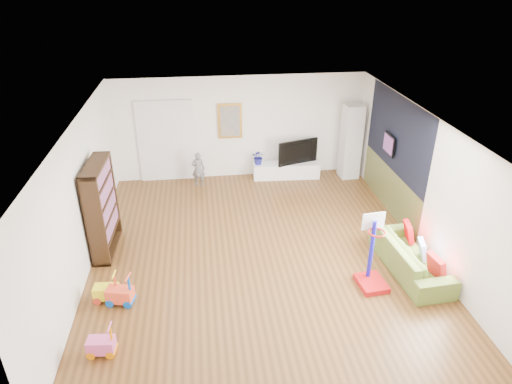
{
  "coord_description": "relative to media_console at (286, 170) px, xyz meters",
  "views": [
    {
      "loc": [
        -1.03,
        -7.56,
        5.22
      ],
      "look_at": [
        0.0,
        0.4,
        1.15
      ],
      "focal_mm": 32.0,
      "sensor_mm": 36.0,
      "label": 1
    }
  ],
  "objects": [
    {
      "name": "ride_on_yellow",
      "position": [
        -3.98,
        -4.55,
        0.07
      ],
      "size": [
        0.43,
        0.29,
        0.55
      ],
      "primitive_type": "cube",
      "rotation": [
        0.0,
        0.0,
        -0.08
      ],
      "color": "yellow",
      "rests_on": "ground"
    },
    {
      "name": "sofa",
      "position": [
        1.53,
        -4.4,
        0.09
      ],
      "size": [
        0.92,
        2.05,
        0.58
      ],
      "primitive_type": "imported",
      "rotation": [
        0.0,
        0.0,
        1.64
      ],
      "color": "olive",
      "rests_on": "ground"
    },
    {
      "name": "pillow_left",
      "position": [
        1.73,
        -4.94,
        0.26
      ],
      "size": [
        0.17,
        0.43,
        0.41
      ],
      "primitive_type": "cube",
      "rotation": [
        0.0,
        0.0,
        0.15
      ],
      "color": "#B01917",
      "rests_on": "sofa"
    },
    {
      "name": "doorway",
      "position": [
        -3.11,
        0.27,
        0.84
      ],
      "size": [
        1.45,
        0.06,
        2.1
      ],
      "primitive_type": "cube",
      "color": "white",
      "rests_on": "ground"
    },
    {
      "name": "floor",
      "position": [
        -1.21,
        -3.44,
        -0.21
      ],
      "size": [
        6.5,
        7.5,
        0.0
      ],
      "primitive_type": "cube",
      "color": "brown",
      "rests_on": "ground"
    },
    {
      "name": "tv",
      "position": [
        0.25,
        0.04,
        0.53
      ],
      "size": [
        1.13,
        0.48,
        0.66
      ],
      "primitive_type": "imported",
      "rotation": [
        0.0,
        0.0,
        0.3
      ],
      "color": "black",
      "rests_on": "media_console"
    },
    {
      "name": "pillow_center",
      "position": [
        1.73,
        -4.41,
        0.26
      ],
      "size": [
        0.17,
        0.36,
        0.35
      ],
      "primitive_type": "cube",
      "rotation": [
        0.0,
        0.0,
        -0.25
      ],
      "color": "silver",
      "rests_on": "sofa"
    },
    {
      "name": "wall_front",
      "position": [
        -1.21,
        -7.19,
        1.14
      ],
      "size": [
        6.5,
        0.0,
        2.7
      ],
      "primitive_type": "cube",
      "color": "silver",
      "rests_on": "ground"
    },
    {
      "name": "vase_plant",
      "position": [
        -0.74,
        0.03,
        0.41
      ],
      "size": [
        0.41,
        0.38,
        0.4
      ],
      "primitive_type": "imported",
      "rotation": [
        0.0,
        0.0,
        -0.19
      ],
      "color": "navy",
      "rests_on": "media_console"
    },
    {
      "name": "navy_accent",
      "position": [
        2.03,
        -2.04,
        1.64
      ],
      "size": [
        0.01,
        3.2,
        1.7
      ],
      "primitive_type": "cube",
      "color": "black",
      "rests_on": "wall_right"
    },
    {
      "name": "child",
      "position": [
        -2.34,
        -0.2,
        0.25
      ],
      "size": [
        0.35,
        0.24,
        0.91
      ],
      "primitive_type": "imported",
      "rotation": [
        0.0,
        0.0,
        3.08
      ],
      "color": "slate",
      "rests_on": "ground"
    },
    {
      "name": "artwork_right",
      "position": [
        1.96,
        -1.84,
        1.34
      ],
      "size": [
        0.04,
        0.56,
        0.46
      ],
      "primitive_type": "cube",
      "color": "#7F3F8C",
      "rests_on": "wall_right"
    },
    {
      "name": "basketball_hoop",
      "position": [
        0.66,
        -4.75,
        0.49
      ],
      "size": [
        0.53,
        0.63,
        1.39
      ],
      "primitive_type": "cube",
      "rotation": [
        0.0,
        0.0,
        0.1
      ],
      "color": "#B71214",
      "rests_on": "ground"
    },
    {
      "name": "painting_back",
      "position": [
        -1.46,
        0.27,
        1.34
      ],
      "size": [
        0.62,
        0.06,
        0.92
      ],
      "primitive_type": "cube",
      "color": "gold",
      "rests_on": "wall_back"
    },
    {
      "name": "ride_on_orange",
      "position": [
        -3.74,
        -4.66,
        0.08
      ],
      "size": [
        0.48,
        0.36,
        0.58
      ],
      "primitive_type": "cube",
      "rotation": [
        0.0,
        0.0,
        -0.23
      ],
      "color": "#FC4F2E",
      "rests_on": "ground"
    },
    {
      "name": "ceiling",
      "position": [
        -1.21,
        -3.44,
        2.49
      ],
      "size": [
        6.5,
        7.5,
        0.0
      ],
      "primitive_type": "cube",
      "color": "white",
      "rests_on": "ground"
    },
    {
      "name": "tall_cabinet",
      "position": [
        1.67,
        -0.15,
        0.79
      ],
      "size": [
        0.49,
        0.49,
        1.99
      ],
      "primitive_type": "cube",
      "rotation": [
        0.0,
        0.0,
        0.05
      ],
      "color": "silver",
      "rests_on": "ground"
    },
    {
      "name": "bookshelf",
      "position": [
        -4.21,
        -2.92,
        0.73
      ],
      "size": [
        0.39,
        1.29,
        1.87
      ],
      "primitive_type": "cube",
      "rotation": [
        0.0,
        0.0,
        -0.04
      ],
      "color": "#311E0E",
      "rests_on": "ground"
    },
    {
      "name": "wall_left",
      "position": [
        -4.46,
        -3.44,
        1.14
      ],
      "size": [
        0.0,
        7.5,
        2.7
      ],
      "primitive_type": "cube",
      "color": "white",
      "rests_on": "ground"
    },
    {
      "name": "media_console",
      "position": [
        0.0,
        0.0,
        0.0
      ],
      "size": [
        1.78,
        0.53,
        0.41
      ],
      "primitive_type": "cube",
      "rotation": [
        0.0,
        0.0,
        -0.05
      ],
      "color": "white",
      "rests_on": "ground"
    },
    {
      "name": "olive_wainscot",
      "position": [
        2.03,
        -2.04,
        0.29
      ],
      "size": [
        0.01,
        3.2,
        1.0
      ],
      "primitive_type": "cube",
      "color": "brown",
      "rests_on": "wall_right"
    },
    {
      "name": "ride_on_pink",
      "position": [
        -3.86,
        -5.78,
        0.06
      ],
      "size": [
        0.41,
        0.28,
        0.52
      ],
      "primitive_type": "cube",
      "rotation": [
        0.0,
        0.0,
        -0.09
      ],
      "color": "#E1539F",
      "rests_on": "ground"
    },
    {
      "name": "pillow_right",
      "position": [
        1.73,
        -3.79,
        0.26
      ],
      "size": [
        0.16,
        0.39,
        0.38
      ],
      "primitive_type": "cube",
      "rotation": [
        0.0,
        0.0,
        -0.18
      ],
      "color": "#D00006",
      "rests_on": "sofa"
    },
    {
      "name": "wall_right",
      "position": [
        2.04,
        -3.44,
        1.14
      ],
      "size": [
        0.0,
        7.5,
        2.7
      ],
      "primitive_type": "cube",
      "color": "silver",
      "rests_on": "ground"
    },
    {
      "name": "wall_back",
      "position": [
        -1.21,
        0.31,
        1.14
      ],
      "size": [
        6.5,
        0.0,
        2.7
      ],
      "primitive_type": "cube",
      "color": "white",
      "rests_on": "ground"
    }
  ]
}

